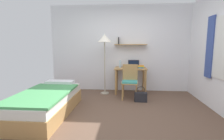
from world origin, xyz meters
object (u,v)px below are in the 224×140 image
object	(u,v)px
desk_chair	(130,80)
standing_lamp	(105,42)
desk	(130,73)
laptop	(134,66)
water_bottle	(120,64)
bed	(47,103)
book_stack	(141,67)
handbag	(141,97)

from	to	relation	value
desk_chair	standing_lamp	world-z (taller)	standing_lamp
desk	laptop	xyz separation A→B (m)	(0.10, 0.08, 0.20)
desk	water_bottle	bearing A→B (deg)	170.30
standing_lamp	bed	bearing A→B (deg)	-122.37
desk_chair	water_bottle	xyz separation A→B (m)	(-0.27, 0.56, 0.36)
book_stack	bed	bearing A→B (deg)	-139.86
standing_lamp	handbag	xyz separation A→B (m)	(0.98, -0.66, -1.37)
book_stack	laptop	bearing A→B (deg)	162.08
desk	desk_chair	world-z (taller)	desk_chair
desk_chair	book_stack	xyz separation A→B (m)	(0.33, 0.53, 0.30)
desk	water_bottle	distance (m)	0.40
laptop	handbag	bearing A→B (deg)	-80.66
desk_chair	book_stack	world-z (taller)	desk_chair
water_bottle	book_stack	size ratio (longest dim) A/B	0.94
standing_lamp	desk_chair	bearing A→B (deg)	-28.44
desk_chair	laptop	distance (m)	0.68
standing_lamp	desk	bearing A→B (deg)	9.79
bed	water_bottle	bearing A→B (deg)	50.67
bed	water_bottle	xyz separation A→B (m)	(1.44, 1.76, 0.62)
desk	handbag	bearing A→B (deg)	-73.19
desk	handbag	distance (m)	0.95
desk_chair	laptop	size ratio (longest dim) A/B	2.70
water_bottle	handbag	world-z (taller)	water_bottle
water_bottle	handbag	size ratio (longest dim) A/B	0.54
book_stack	water_bottle	bearing A→B (deg)	176.48
bed	laptop	xyz separation A→B (m)	(1.84, 1.79, 0.56)
desk	bed	bearing A→B (deg)	-135.55
desk	standing_lamp	distance (m)	1.17
bed	laptop	bearing A→B (deg)	44.25
laptop	water_bottle	size ratio (longest dim) A/B	1.55
desk_chair	standing_lamp	distance (m)	1.30
laptop	handbag	size ratio (longest dim) A/B	0.84
bed	water_bottle	world-z (taller)	water_bottle
desk_chair	laptop	xyz separation A→B (m)	(0.12, 0.59, 0.31)
standing_lamp	laptop	world-z (taller)	standing_lamp
desk_chair	handbag	world-z (taller)	desk_chair
standing_lamp	handbag	world-z (taller)	standing_lamp
water_bottle	standing_lamp	bearing A→B (deg)	-157.85
water_bottle	laptop	bearing A→B (deg)	4.26
desk	handbag	xyz separation A→B (m)	(0.24, -0.79, -0.47)
laptop	book_stack	distance (m)	0.22
desk_chair	water_bottle	bearing A→B (deg)	115.77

